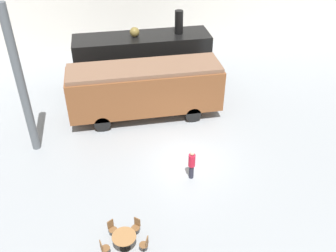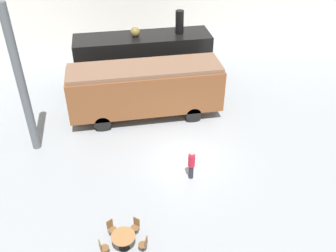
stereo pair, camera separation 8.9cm
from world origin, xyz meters
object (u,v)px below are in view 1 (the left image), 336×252
at_px(passenger_coach_wooden, 145,88).
at_px(visitor_person, 192,164).
at_px(steam_locomotive, 143,56).
at_px(cafe_table_mid, 124,238).

distance_m(passenger_coach_wooden, visitor_person, 6.34).
relative_size(steam_locomotive, passenger_coach_wooden, 1.00).
bearing_deg(cafe_table_mid, passenger_coach_wooden, 77.29).
distance_m(steam_locomotive, cafe_table_mid, 14.06).
relative_size(passenger_coach_wooden, cafe_table_mid, 9.23).
height_order(passenger_coach_wooden, cafe_table_mid, passenger_coach_wooden).
xyz_separation_m(steam_locomotive, visitor_person, (1.06, -10.07, -1.33)).
bearing_deg(steam_locomotive, visitor_person, -83.99).
relative_size(cafe_table_mid, visitor_person, 0.60).
xyz_separation_m(passenger_coach_wooden, cafe_table_mid, (-2.20, -9.73, -1.34)).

